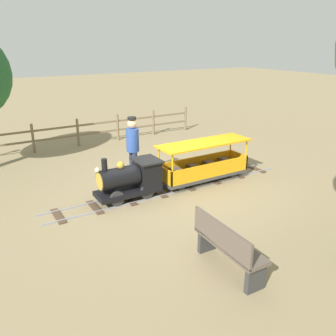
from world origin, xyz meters
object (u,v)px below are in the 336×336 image
at_px(conductor_person, 133,145).
at_px(passenger_car, 204,166).
at_px(park_bench, 227,246).
at_px(locomotive, 131,178).

bearing_deg(conductor_person, passenger_car, -120.11).
height_order(passenger_car, conductor_person, conductor_person).
bearing_deg(passenger_car, park_bench, 148.87).
bearing_deg(park_bench, locomotive, 2.07).
relative_size(passenger_car, park_bench, 1.79).
xyz_separation_m(locomotive, park_bench, (-3.03, -0.11, -0.07)).
xyz_separation_m(locomotive, conductor_person, (0.85, -0.47, 0.47)).
xyz_separation_m(conductor_person, park_bench, (-3.89, 0.36, -0.54)).
distance_m(locomotive, conductor_person, 1.08).
height_order(locomotive, conductor_person, conductor_person).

